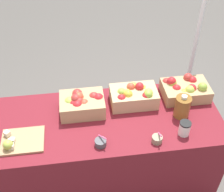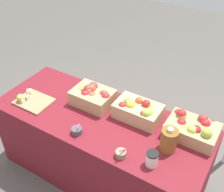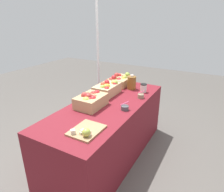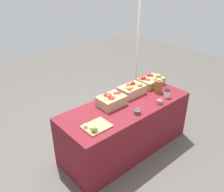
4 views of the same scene
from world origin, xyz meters
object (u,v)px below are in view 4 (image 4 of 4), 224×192
(apple_crate_right, at_px, (111,100))
(cutting_board_front, at_px, (96,127))
(apple_crate_left, at_px, (151,81))
(sample_bowl_near, at_px, (160,102))
(sample_bowl_mid, at_px, (137,112))
(apple_crate_middle, at_px, (132,89))
(coffee_cup, at_px, (167,93))
(cider_jug, at_px, (158,86))
(tent_pole, at_px, (137,56))

(apple_crate_right, relative_size, cutting_board_front, 1.13)
(apple_crate_left, relative_size, cutting_board_front, 1.25)
(sample_bowl_near, xyz_separation_m, sample_bowl_mid, (-0.42, 0.02, -0.00))
(apple_crate_middle, height_order, sample_bowl_mid, apple_crate_middle)
(apple_crate_left, xyz_separation_m, sample_bowl_near, (-0.36, -0.48, -0.04))
(sample_bowl_mid, relative_size, coffee_cup, 0.85)
(cutting_board_front, xyz_separation_m, coffee_cup, (1.23, -0.07, 0.04))
(apple_crate_right, height_order, cutting_board_front, apple_crate_right)
(sample_bowl_near, relative_size, coffee_cup, 0.90)
(cider_jug, bearing_deg, sample_bowl_mid, -161.98)
(sample_bowl_near, bearing_deg, apple_crate_right, 142.71)
(apple_crate_right, distance_m, coffee_cup, 0.83)
(apple_crate_left, distance_m, cider_jug, 0.25)
(sample_bowl_mid, distance_m, coffee_cup, 0.64)
(cutting_board_front, bearing_deg, tent_pole, 29.45)
(cutting_board_front, height_order, tent_pole, tent_pole)
(apple_crate_left, distance_m, apple_crate_right, 0.89)
(apple_crate_right, distance_m, sample_bowl_mid, 0.40)
(apple_crate_middle, height_order, coffee_cup, apple_crate_middle)
(sample_bowl_mid, xyz_separation_m, coffee_cup, (0.64, 0.02, 0.03))
(apple_crate_middle, height_order, apple_crate_right, apple_crate_middle)
(cider_jug, bearing_deg, tent_pole, 64.61)
(apple_crate_middle, bearing_deg, cider_jug, -29.15)
(sample_bowl_near, xyz_separation_m, tent_pole, (0.65, 1.06, 0.23))
(apple_crate_middle, relative_size, coffee_cup, 3.27)
(sample_bowl_mid, xyz_separation_m, tent_pole, (1.06, 1.03, 0.23))
(coffee_cup, bearing_deg, tent_pole, 67.15)
(apple_crate_left, relative_size, tent_pole, 0.20)
(tent_pole, bearing_deg, apple_crate_right, -150.87)
(apple_crate_right, height_order, tent_pole, tent_pole)
(sample_bowl_near, distance_m, sample_bowl_mid, 0.42)
(apple_crate_left, xyz_separation_m, cider_jug, (-0.10, -0.23, 0.02))
(apple_crate_left, bearing_deg, tent_pole, 63.64)
(cutting_board_front, relative_size, coffee_cup, 2.66)
(coffee_cup, bearing_deg, sample_bowl_near, -167.50)
(apple_crate_middle, distance_m, apple_crate_right, 0.44)
(apple_crate_left, height_order, tent_pole, tent_pole)
(sample_bowl_mid, bearing_deg, cutting_board_front, 170.85)
(cutting_board_front, relative_size, cider_jug, 1.51)
(coffee_cup, bearing_deg, apple_crate_left, 72.23)
(apple_crate_left, relative_size, coffee_cup, 3.32)
(cutting_board_front, xyz_separation_m, sample_bowl_mid, (0.60, -0.10, 0.01))
(sample_bowl_mid, height_order, tent_pole, tent_pole)
(apple_crate_left, height_order, apple_crate_middle, apple_crate_middle)
(cutting_board_front, xyz_separation_m, sample_bowl_near, (1.01, -0.12, 0.01))
(sample_bowl_near, distance_m, tent_pole, 1.26)
(coffee_cup, bearing_deg, cutting_board_front, 176.67)
(apple_crate_right, xyz_separation_m, coffee_cup, (0.75, -0.35, -0.03))
(apple_crate_middle, xyz_separation_m, sample_bowl_near, (0.09, -0.44, -0.05))
(cider_jug, distance_m, coffee_cup, 0.20)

